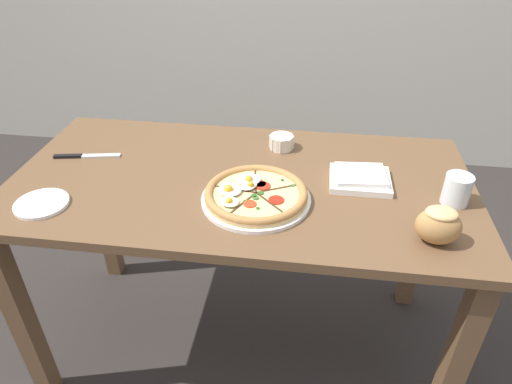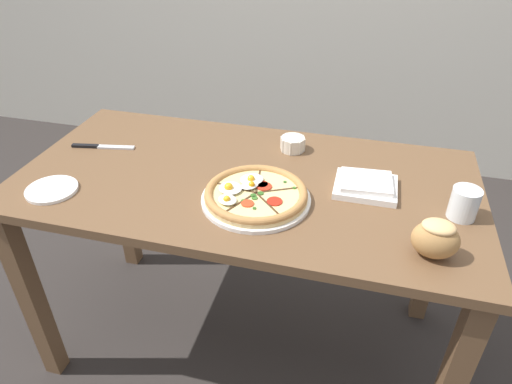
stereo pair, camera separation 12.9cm
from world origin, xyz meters
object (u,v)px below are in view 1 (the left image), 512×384
Objects in this scene: water_glass at (456,191)px; ramekin_bowl at (282,142)px; knife_main at (86,156)px; pizza at (255,195)px; dining_table at (241,208)px; bread_piece_near at (439,225)px; side_saucer at (42,204)px; napkin_folded at (360,178)px.

ramekin_bowl is at bearing 153.39° from water_glass.
pizza is at bearing -27.08° from knife_main.
knife_main is (-0.53, 0.06, 0.12)m from dining_table.
knife_main is 1.16m from water_glass.
knife_main is (-1.07, 0.29, -0.05)m from bread_piece_near.
ramekin_bowl is at bearing 63.10° from dining_table.
side_saucer is at bearing 179.40° from bread_piece_near.
knife_main is at bearing 174.68° from water_glass.
ramekin_bowl is 0.58m from water_glass.
ramekin_bowl is 0.77m from side_saucer.
water_glass is at bearing 8.51° from side_saucer.
bread_piece_near reaches higher than ramekin_bowl.
bread_piece_near is (0.17, -0.25, 0.04)m from napkin_folded.
ramekin_bowl reaches higher than knife_main.
bread_piece_near is at bearing -55.56° from napkin_folded.
knife_main is 0.28m from side_saucer.
pizza is 0.61m from side_saucer.
ramekin_bowl is (0.11, 0.21, 0.14)m from dining_table.
pizza reaches higher than napkin_folded.
bread_piece_near is 1.11m from knife_main.
pizza reaches higher than ramekin_bowl.
bread_piece_near is at bearing -13.79° from pizza.
ramekin_bowl reaches higher than napkin_folded.
bread_piece_near is (0.43, -0.44, 0.03)m from ramekin_bowl.
side_saucer is (-0.53, -0.22, 0.12)m from dining_table.
water_glass reaches higher than pizza.
knife_main is (-0.90, 0.04, -0.01)m from napkin_folded.
dining_table is 0.61m from bread_piece_near.
ramekin_bowl is 0.98× the size of water_glass.
ramekin_bowl reaches higher than dining_table.
pizza is 3.64× the size of ramekin_bowl.
water_glass reaches higher than side_saucer.
bread_piece_near reaches higher than dining_table.
ramekin_bowl is 0.48× the size of napkin_folded.
ramekin_bowl is 0.73× the size of bread_piece_near.
dining_table is 0.19m from pizza.
bread_piece_near is at bearing -0.60° from side_saucer.
dining_table is at bearing 118.96° from pizza.
ramekin_bowl reaches higher than side_saucer.
side_saucer is at bearing -157.66° from dining_table.
water_glass is at bearing 6.88° from pizza.
dining_table is 0.28m from ramekin_bowl.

